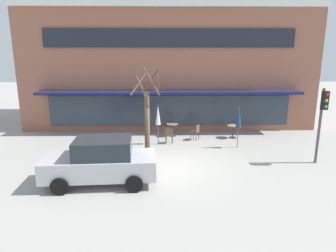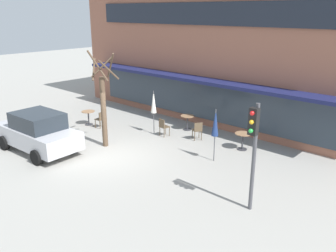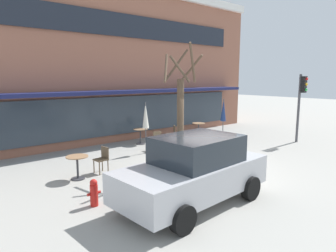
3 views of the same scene
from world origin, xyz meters
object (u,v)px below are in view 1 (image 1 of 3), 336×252
(cafe_table_near_wall, at_px, (172,128))
(traffic_light_pole, at_px, (322,114))
(patio_umbrella_cream_folded, at_px, (158,115))
(cafe_table_by_tree, at_px, (85,142))
(cafe_chair_1, at_px, (104,141))
(parked_sedan, at_px, (101,161))
(cafe_table_streetside, at_px, (233,129))
(patio_umbrella_green_folded, at_px, (239,118))
(cafe_chair_0, at_px, (196,131))
(cafe_chair_2, at_px, (169,134))
(street_tree, at_px, (147,120))
(fire_hydrant, at_px, (60,161))

(cafe_table_near_wall, xyz_separation_m, traffic_light_pole, (6.38, -4.76, 1.78))
(patio_umbrella_cream_folded, bearing_deg, cafe_table_by_tree, -160.01)
(patio_umbrella_cream_folded, relative_size, cafe_chair_1, 2.47)
(cafe_table_by_tree, bearing_deg, parked_sedan, -67.38)
(cafe_table_streetside, xyz_separation_m, traffic_light_pole, (2.82, -4.28, 1.78))
(cafe_table_by_tree, height_order, patio_umbrella_green_folded, patio_umbrella_green_folded)
(cafe_table_by_tree, distance_m, parked_sedan, 4.04)
(cafe_table_streetside, distance_m, cafe_chair_0, 2.26)
(cafe_chair_1, bearing_deg, cafe_table_streetside, 18.40)
(cafe_chair_1, distance_m, cafe_chair_2, 3.55)
(cafe_chair_2, distance_m, street_tree, 3.27)
(cafe_chair_2, bearing_deg, patio_umbrella_cream_folded, -174.46)
(parked_sedan, relative_size, street_tree, 0.99)
(patio_umbrella_green_folded, height_order, fire_hydrant, patio_umbrella_green_folded)
(fire_hydrant, bearing_deg, cafe_table_streetside, 28.65)
(cafe_table_streetside, xyz_separation_m, cafe_chair_1, (-7.10, -2.36, 0.01))
(patio_umbrella_green_folded, height_order, cafe_chair_2, patio_umbrella_green_folded)
(cafe_chair_0, height_order, parked_sedan, parked_sedan)
(cafe_table_near_wall, distance_m, cafe_table_by_tree, 5.37)
(cafe_table_streetside, xyz_separation_m, cafe_chair_0, (-2.23, -0.38, 0.01))
(cafe_table_near_wall, xyz_separation_m, fire_hydrant, (-5.01, -5.16, -0.16))
(patio_umbrella_cream_folded, relative_size, cafe_chair_2, 2.47)
(patio_umbrella_green_folded, bearing_deg, patio_umbrella_cream_folded, 169.95)
(cafe_chair_1, relative_size, fire_hydrant, 1.26)
(cafe_chair_0, distance_m, fire_hydrant, 7.67)
(cafe_chair_2, xyz_separation_m, traffic_light_pole, (6.62, -3.20, 1.77))
(cafe_table_near_wall, relative_size, cafe_table_streetside, 1.00)
(cafe_table_streetside, height_order, traffic_light_pole, traffic_light_pole)
(cafe_table_near_wall, height_order, patio_umbrella_cream_folded, patio_umbrella_cream_folded)
(patio_umbrella_cream_folded, xyz_separation_m, cafe_chair_1, (-2.71, -1.23, -1.10))
(cafe_table_by_tree, xyz_separation_m, cafe_chair_2, (4.25, 1.39, 0.01))
(cafe_table_near_wall, bearing_deg, traffic_light_pole, -36.72)
(parked_sedan, bearing_deg, cafe_table_near_wall, 66.18)
(fire_hydrant, bearing_deg, cafe_table_by_tree, 76.73)
(cafe_table_near_wall, bearing_deg, cafe_table_streetside, -7.66)
(cafe_table_near_wall, distance_m, patio_umbrella_green_folded, 4.26)
(cafe_table_streetside, relative_size, fire_hydrant, 1.08)
(parked_sedan, bearing_deg, cafe_chair_1, 98.96)
(cafe_table_by_tree, xyz_separation_m, patio_umbrella_cream_folded, (3.65, 1.33, 1.11))
(patio_umbrella_cream_folded, relative_size, traffic_light_pole, 0.65)
(cafe_chair_1, height_order, street_tree, street_tree)
(traffic_light_pole, bearing_deg, fire_hydrant, -177.99)
(cafe_table_streetside, height_order, street_tree, street_tree)
(cafe_table_streetside, distance_m, fire_hydrant, 9.77)
(cafe_table_by_tree, distance_m, cafe_chair_1, 0.95)
(parked_sedan, bearing_deg, fire_hydrant, 144.13)
(patio_umbrella_cream_folded, distance_m, cafe_chair_0, 2.55)
(patio_umbrella_cream_folded, bearing_deg, parked_sedan, -112.67)
(cafe_chair_2, bearing_deg, street_tree, -110.79)
(cafe_table_near_wall, relative_size, cafe_chair_1, 0.85)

